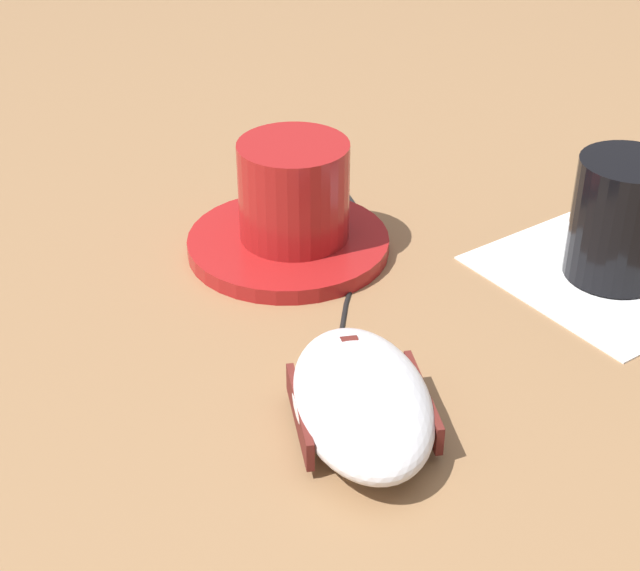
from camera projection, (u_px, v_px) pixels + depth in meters
ground_plane at (461, 295)px, 0.62m from camera, size 3.00×3.00×0.00m
saucer at (288, 244)px, 0.66m from camera, size 0.14×0.14×0.01m
coffee_cup at (292, 189)px, 0.64m from camera, size 0.07×0.10×0.07m
computer_mouse at (362, 401)px, 0.50m from camera, size 0.12×0.14×0.04m
mouse_cable at (347, 239)px, 0.67m from camera, size 0.16×0.21×0.00m
napkin_under_glass at (610, 271)px, 0.64m from camera, size 0.16×0.16×0.00m
drinking_glass at (621, 219)px, 0.61m from camera, size 0.06×0.06×0.08m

